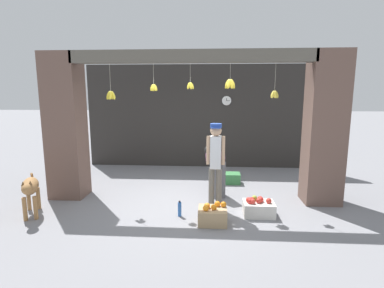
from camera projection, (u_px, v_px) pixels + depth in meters
ground_plane at (190, 204)px, 6.01m from camera, size 60.00×60.00×0.00m
shop_back_wall at (198, 117)px, 8.82m from camera, size 6.55×0.12×3.00m
shop_pillar_left at (66, 127)px, 6.22m from camera, size 0.70×0.60×3.00m
shop_pillar_right at (325, 129)px, 5.88m from camera, size 0.70×0.60×3.00m
storefront_awning at (191, 58)px, 5.64m from camera, size 4.65×0.28×0.94m
dog at (30, 188)px, 5.36m from camera, size 0.57×0.94×0.74m
shopkeeper at (216, 160)px, 5.56m from camera, size 0.34×0.27×1.65m
worker_stooping at (216, 165)px, 6.39m from camera, size 0.46×0.76×1.02m
fruit_crate_oranges at (213, 215)px, 5.10m from camera, size 0.48×0.43×0.36m
fruit_crate_apples at (258, 208)px, 5.43m from camera, size 0.55×0.41×0.34m
produce_box_green at (231, 178)px, 7.35m from camera, size 0.44×0.36×0.25m
water_bottle at (180, 209)px, 5.39m from camera, size 0.07×0.07×0.29m
wall_clock at (227, 101)px, 8.61m from camera, size 0.28×0.03×0.28m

